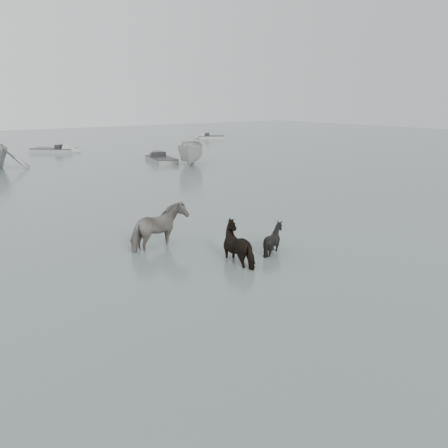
# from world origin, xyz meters

# --- Properties ---
(ground) EXTENTS (140.00, 140.00, 0.00)m
(ground) POSITION_xyz_m (0.00, 0.00, 0.00)
(ground) COLOR slate
(ground) RESTS_ON ground
(pony_pinto) EXTENTS (2.29, 1.44, 1.79)m
(pony_pinto) POSITION_xyz_m (0.24, 2.50, 0.90)
(pony_pinto) COLOR black
(pony_pinto) RESTS_ON ground
(pony_dark) EXTENTS (1.82, 1.95, 1.58)m
(pony_dark) POSITION_xyz_m (1.78, -0.23, 0.79)
(pony_dark) COLOR black
(pony_dark) RESTS_ON ground
(pony_black) EXTENTS (1.37, 1.28, 1.26)m
(pony_black) POSITION_xyz_m (3.12, -0.21, 0.63)
(pony_black) COLOR black
(pony_black) RESTS_ON ground
(boat_small) EXTENTS (4.57, 5.26, 1.97)m
(boat_small) POSITION_xyz_m (11.84, 18.79, 0.99)
(boat_small) COLOR #B2B3AE
(boat_small) RESTS_ON ground
(skiff_port) EXTENTS (2.67, 5.84, 0.75)m
(skiff_port) POSITION_xyz_m (10.69, 21.61, 0.38)
(skiff_port) COLOR gray
(skiff_port) RESTS_ON ground
(skiff_mid) EXTENTS (5.24, 5.11, 0.75)m
(skiff_mid) POSITION_xyz_m (5.49, 33.88, 0.38)
(skiff_mid) COLOR #9D9F9D
(skiff_mid) RESTS_ON ground
(skiff_star) EXTENTS (4.86, 3.69, 0.75)m
(skiff_star) POSITION_xyz_m (26.62, 37.25, 0.38)
(skiff_star) COLOR #ACACA7
(skiff_star) RESTS_ON ground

